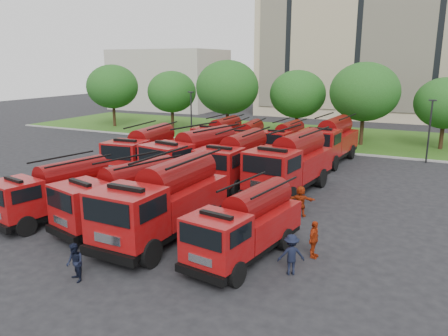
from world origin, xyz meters
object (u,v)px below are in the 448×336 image
object	(u,v)px
fire_truck_0	(56,191)
fire_truck_5	(195,156)
fire_truck_4	(145,151)
firefighter_1	(76,281)
fire_truck_2	(164,201)
fire_truck_7	(291,163)
fire_truck_9	(248,139)
firefighter_4	(159,184)
firefighter_3	(290,274)
firefighter_5	(300,216)
fire_truck_1	(123,195)
fire_truck_8	(220,136)
firefighter_0	(213,255)
firefighter_2	(313,257)
fire_truck_3	(246,224)
fire_truck_10	(285,140)
fire_truck_11	(330,140)
fire_truck_6	(237,159)

from	to	relation	value
fire_truck_0	fire_truck_5	world-z (taller)	fire_truck_5
fire_truck_4	fire_truck_5	distance (m)	4.35
firefighter_1	fire_truck_2	bearing A→B (deg)	109.56
fire_truck_7	fire_truck_9	xyz separation A→B (m)	(-6.69, 8.84, -0.37)
firefighter_4	fire_truck_2	bearing A→B (deg)	144.02
fire_truck_0	firefighter_3	size ratio (longest dim) A/B	4.16
fire_truck_7	firefighter_5	xyz separation A→B (m)	(1.87, -4.13, -1.84)
fire_truck_1	fire_truck_8	distance (m)	18.58
fire_truck_2	firefighter_4	xyz separation A→B (m)	(-5.55, 7.54, -1.78)
fire_truck_2	fire_truck_1	bearing A→B (deg)	173.21
firefighter_0	firefighter_2	bearing A→B (deg)	25.90
fire_truck_1	firefighter_1	size ratio (longest dim) A/B	4.83
fire_truck_9	firefighter_2	xyz separation A→B (m)	(10.51, -17.62, -1.47)
fire_truck_5	firefighter_3	xyz separation A→B (m)	(9.90, -9.87, -1.80)
firefighter_2	firefighter_3	bearing A→B (deg)	172.16
fire_truck_5	fire_truck_8	distance (m)	10.10
fire_truck_0	fire_truck_3	distance (m)	10.74
fire_truck_1	firefighter_2	bearing A→B (deg)	17.55
fire_truck_7	fire_truck_10	distance (m)	10.64
fire_truck_1	firefighter_3	bearing A→B (deg)	6.15
fire_truck_10	firefighter_3	world-z (taller)	fire_truck_10
fire_truck_8	firefighter_5	bearing A→B (deg)	-48.64
fire_truck_3	fire_truck_1	bearing A→B (deg)	-177.40
fire_truck_5	fire_truck_10	world-z (taller)	fire_truck_5
fire_truck_9	firefighter_1	distance (m)	23.78
firefighter_1	firefighter_4	bearing A→B (deg)	138.19
fire_truck_0	fire_truck_2	xyz separation A→B (m)	(6.52, 0.27, 0.31)
fire_truck_10	firefighter_4	world-z (taller)	fire_truck_10
fire_truck_5	firefighter_4	xyz separation A→B (m)	(-2.03, -1.39, -1.80)
fire_truck_2	fire_truck_0	bearing A→B (deg)	-176.20
fire_truck_11	firefighter_3	world-z (taller)	fire_truck_11
fire_truck_8	firefighter_3	world-z (taller)	fire_truck_8
fire_truck_7	fire_truck_9	distance (m)	11.09
fire_truck_0	firefighter_5	bearing A→B (deg)	38.67
fire_truck_3	firefighter_5	xyz separation A→B (m)	(0.61, 5.86, -1.45)
firefighter_4	fire_truck_0	bearing A→B (deg)	100.58
fire_truck_4	fire_truck_10	size ratio (longest dim) A/B	1.17
fire_truck_4	fire_truck_8	world-z (taller)	fire_truck_4
firefighter_4	firefighter_2	bearing A→B (deg)	169.35
firefighter_5	fire_truck_9	bearing A→B (deg)	-70.73
fire_truck_2	fire_truck_3	distance (m)	4.25
fire_truck_0	firefighter_2	world-z (taller)	fire_truck_0
fire_truck_1	firefighter_2	xyz separation A→B (m)	(9.49, 0.50, -1.57)
firefighter_0	fire_truck_10	bearing A→B (deg)	102.51
fire_truck_9	fire_truck_11	distance (m)	7.03
fire_truck_5	fire_truck_6	bearing A→B (deg)	27.00
fire_truck_4	firefighter_2	bearing A→B (deg)	-35.87
fire_truck_8	fire_truck_11	world-z (taller)	fire_truck_11
fire_truck_3	fire_truck_7	size ratio (longest dim) A/B	0.80
firefighter_4	firefighter_5	bearing A→B (deg)	-173.21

